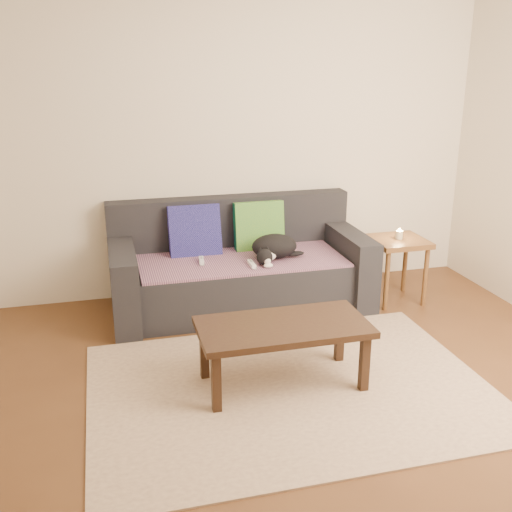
% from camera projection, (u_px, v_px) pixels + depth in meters
% --- Properties ---
extents(ground, '(4.50, 4.50, 0.00)m').
position_uv_depth(ground, '(298.00, 401.00, 3.66)').
color(ground, brown).
rests_on(ground, ground).
extents(back_wall, '(4.50, 0.04, 2.60)m').
position_uv_depth(back_wall, '(227.00, 144.00, 5.09)').
color(back_wall, beige).
rests_on(back_wall, ground).
extents(sofa, '(2.10, 0.94, 0.87)m').
position_uv_depth(sofa, '(239.00, 270.00, 5.01)').
color(sofa, '#232328').
rests_on(sofa, ground).
extents(throw_blanket, '(1.66, 0.74, 0.02)m').
position_uv_depth(throw_blanket, '(241.00, 260.00, 4.88)').
color(throw_blanket, '#442749').
rests_on(throw_blanket, sofa).
extents(cushion_navy, '(0.43, 0.22, 0.44)m').
position_uv_depth(cushion_navy, '(195.00, 231.00, 4.98)').
color(cushion_navy, '#12124E').
rests_on(cushion_navy, throw_blanket).
extents(cushion_green, '(0.42, 0.17, 0.43)m').
position_uv_depth(cushion_green, '(259.00, 226.00, 5.11)').
color(cushion_green, '#0E5A3C').
rests_on(cushion_green, throw_blanket).
extents(cat, '(0.46, 0.43, 0.20)m').
position_uv_depth(cat, '(274.00, 247.00, 4.86)').
color(cat, black).
rests_on(cat, throw_blanket).
extents(wii_remote_a, '(0.05, 0.15, 0.03)m').
position_uv_depth(wii_remote_a, '(202.00, 261.00, 4.79)').
color(wii_remote_a, white).
rests_on(wii_remote_a, throw_blanket).
extents(wii_remote_b, '(0.04, 0.15, 0.03)m').
position_uv_depth(wii_remote_b, '(252.00, 264.00, 4.71)').
color(wii_remote_b, white).
rests_on(wii_remote_b, throw_blanket).
extents(side_table, '(0.44, 0.44, 0.55)m').
position_uv_depth(side_table, '(398.00, 250.00, 5.06)').
color(side_table, brown).
rests_on(side_table, ground).
extents(candle, '(0.06, 0.06, 0.09)m').
position_uv_depth(candle, '(399.00, 235.00, 5.02)').
color(candle, beige).
rests_on(candle, side_table).
extents(rug, '(2.50, 1.80, 0.01)m').
position_uv_depth(rug, '(290.00, 388.00, 3.79)').
color(rug, tan).
rests_on(rug, ground).
extents(coffee_table, '(1.07, 0.53, 0.43)m').
position_uv_depth(coffee_table, '(283.00, 332.00, 3.73)').
color(coffee_table, black).
rests_on(coffee_table, rug).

